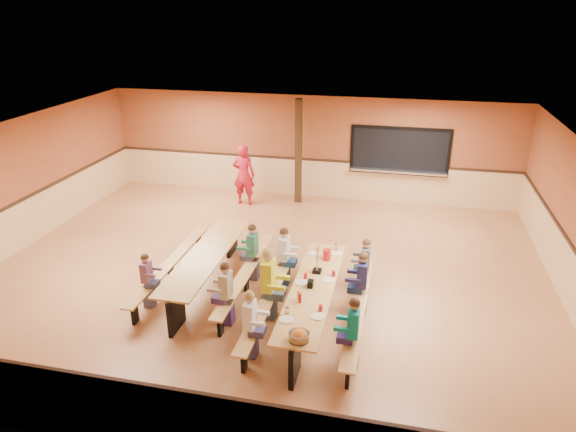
# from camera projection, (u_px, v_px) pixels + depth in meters

# --- Properties ---
(ground) EXTENTS (12.00, 12.00, 0.00)m
(ground) POSITION_uv_depth(u_px,v_px,m) (266.00, 273.00, 11.12)
(ground) COLOR #9F633C
(ground) RESTS_ON ground
(room_envelope) EXTENTS (12.04, 10.04, 3.02)m
(room_envelope) POSITION_uv_depth(u_px,v_px,m) (265.00, 245.00, 10.85)
(room_envelope) COLOR brown
(room_envelope) RESTS_ON ground
(kitchen_pass_through) EXTENTS (2.78, 0.28, 1.38)m
(kitchen_pass_through) POSITION_uv_depth(u_px,v_px,m) (399.00, 153.00, 14.48)
(kitchen_pass_through) COLOR black
(kitchen_pass_through) RESTS_ON ground
(structural_post) EXTENTS (0.18, 0.18, 3.00)m
(structural_post) POSITION_uv_depth(u_px,v_px,m) (298.00, 152.00, 14.54)
(structural_post) COLOR black
(structural_post) RESTS_ON ground
(cafeteria_table_main) EXTENTS (1.91, 3.70, 0.74)m
(cafeteria_table_main) POSITION_uv_depth(u_px,v_px,m) (313.00, 297.00, 9.23)
(cafeteria_table_main) COLOR tan
(cafeteria_table_main) RESTS_ON ground
(cafeteria_table_second) EXTENTS (1.91, 3.70, 0.74)m
(cafeteria_table_second) POSITION_uv_depth(u_px,v_px,m) (207.00, 263.00, 10.44)
(cafeteria_table_second) COLOR tan
(cafeteria_table_second) RESTS_ON ground
(seated_child_white_left) EXTENTS (0.37, 0.30, 1.21)m
(seated_child_white_left) POSITION_uv_depth(u_px,v_px,m) (250.00, 325.00, 8.31)
(seated_child_white_left) COLOR white
(seated_child_white_left) RESTS_ON ground
(seated_adult_yellow) EXTENTS (0.46, 0.38, 1.40)m
(seated_adult_yellow) POSITION_uv_depth(u_px,v_px,m) (268.00, 284.00, 9.32)
(seated_adult_yellow) COLOR yellow
(seated_adult_yellow) RESTS_ON ground
(seated_child_grey_left) EXTENTS (0.39, 0.32, 1.24)m
(seated_child_grey_left) POSITION_uv_depth(u_px,v_px,m) (284.00, 257.00, 10.49)
(seated_child_grey_left) COLOR silver
(seated_child_grey_left) RESTS_ON ground
(seated_child_teal_right) EXTENTS (0.37, 0.31, 1.22)m
(seated_child_teal_right) POSITION_uv_depth(u_px,v_px,m) (353.00, 333.00, 8.10)
(seated_child_teal_right) COLOR #0E868E
(seated_child_teal_right) RESTS_ON ground
(seated_child_navy_right) EXTENTS (0.39, 0.32, 1.24)m
(seated_child_navy_right) POSITION_uv_depth(u_px,v_px,m) (362.00, 284.00, 9.49)
(seated_child_navy_right) COLOR #222051
(seated_child_navy_right) RESTS_ON ground
(seated_child_char_right) EXTENTS (0.35, 0.28, 1.16)m
(seated_child_char_right) POSITION_uv_depth(u_px,v_px,m) (365.00, 267.00, 10.19)
(seated_child_char_right) COLOR #484C52
(seated_child_char_right) RESTS_ON ground
(seated_child_purple_sec) EXTENTS (0.32, 0.26, 1.11)m
(seated_child_purple_sec) POSITION_uv_depth(u_px,v_px,m) (147.00, 281.00, 9.72)
(seated_child_purple_sec) COLOR #794A6D
(seated_child_purple_sec) RESTS_ON ground
(seated_child_green_sec) EXTENTS (0.38, 0.31, 1.23)m
(seated_child_green_sec) POSITION_uv_depth(u_px,v_px,m) (253.00, 252.00, 10.69)
(seated_child_green_sec) COLOR #2F7156
(seated_child_green_sec) RESTS_ON ground
(seated_child_tan_sec) EXTENTS (0.38, 0.31, 1.22)m
(seated_child_tan_sec) POSITION_uv_depth(u_px,v_px,m) (226.00, 294.00, 9.17)
(seated_child_tan_sec) COLOR #A8A589
(seated_child_tan_sec) RESTS_ON ground
(standing_woman) EXTENTS (0.64, 0.42, 1.76)m
(standing_woman) POSITION_uv_depth(u_px,v_px,m) (244.00, 175.00, 14.62)
(standing_woman) COLOR red
(standing_woman) RESTS_ON ground
(punch_pitcher) EXTENTS (0.16, 0.16, 0.22)m
(punch_pitcher) POSITION_uv_depth(u_px,v_px,m) (327.00, 255.00, 10.08)
(punch_pitcher) COLOR #B31719
(punch_pitcher) RESTS_ON cafeteria_table_main
(chip_bowl) EXTENTS (0.32, 0.32, 0.15)m
(chip_bowl) POSITION_uv_depth(u_px,v_px,m) (299.00, 336.00, 7.69)
(chip_bowl) COLOR orange
(chip_bowl) RESTS_ON cafeteria_table_main
(napkin_dispenser) EXTENTS (0.10, 0.14, 0.13)m
(napkin_dispenser) POSITION_uv_depth(u_px,v_px,m) (311.00, 284.00, 9.13)
(napkin_dispenser) COLOR black
(napkin_dispenser) RESTS_ON cafeteria_table_main
(condiment_mustard) EXTENTS (0.06, 0.06, 0.17)m
(condiment_mustard) POSITION_uv_depth(u_px,v_px,m) (299.00, 295.00, 8.74)
(condiment_mustard) COLOR yellow
(condiment_mustard) RESTS_ON cafeteria_table_main
(condiment_ketchup) EXTENTS (0.06, 0.06, 0.17)m
(condiment_ketchup) POSITION_uv_depth(u_px,v_px,m) (300.00, 298.00, 8.65)
(condiment_ketchup) COLOR #B2140F
(condiment_ketchup) RESTS_ON cafeteria_table_main
(table_paddle) EXTENTS (0.16, 0.16, 0.56)m
(table_paddle) POSITION_uv_depth(u_px,v_px,m) (317.00, 266.00, 9.59)
(table_paddle) COLOR black
(table_paddle) RESTS_ON cafeteria_table_main
(place_settings) EXTENTS (0.65, 3.30, 0.11)m
(place_settings) POSITION_uv_depth(u_px,v_px,m) (313.00, 284.00, 9.12)
(place_settings) COLOR beige
(place_settings) RESTS_ON cafeteria_table_main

